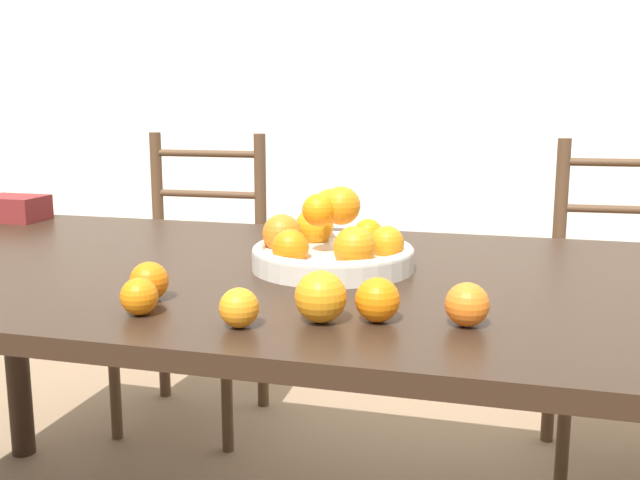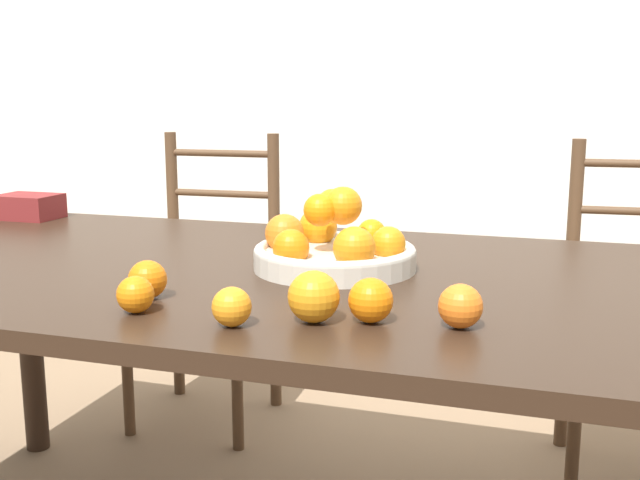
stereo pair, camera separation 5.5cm
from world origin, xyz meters
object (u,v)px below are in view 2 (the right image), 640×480
Objects in this scene: book_stack at (29,207)px; fruit_bowl at (333,247)px; orange_loose_2 at (371,300)px; chair_left at (208,282)px; orange_loose_3 at (314,297)px; orange_loose_4 at (460,306)px; orange_loose_0 at (232,307)px; orange_loose_1 at (148,279)px; orange_loose_5 at (135,295)px.

fruit_bowl is at bearing -18.89° from book_stack.
chair_left is at bearing 126.75° from orange_loose_2.
orange_loose_3 reaches higher than orange_loose_4.
orange_loose_2 is (0.20, 0.08, 0.00)m from orange_loose_0.
fruit_bowl is 5.35× the size of orange_loose_0.
orange_loose_4 is (0.30, -0.32, -0.01)m from fruit_bowl.
orange_loose_5 is at bearing -72.19° from orange_loose_1.
orange_loose_5 is at bearing -118.44° from fruit_bowl.
orange_loose_4 is at bearing 16.47° from orange_loose_0.
orange_loose_5 is (-0.29, -0.04, -0.01)m from orange_loose_3.
orange_loose_1 is 0.99× the size of orange_loose_4.
fruit_bowl reaches higher than orange_loose_5.
orange_loose_0 is 0.13m from orange_loose_3.
orange_loose_1 is 1.10× the size of orange_loose_5.
orange_loose_3 is 0.22m from orange_loose_4.
orange_loose_3 is 0.08× the size of chair_left.
orange_loose_4 is 1.12× the size of orange_loose_5.
orange_loose_3 is at bearing 27.50° from orange_loose_0.
book_stack is at bearing -129.70° from chair_left.
book_stack is (-0.78, 0.66, 0.00)m from orange_loose_1.
chair_left is at bearing 111.52° from orange_loose_1.
fruit_bowl is 4.03× the size of orange_loose_3.
chair_left is at bearing 111.27° from orange_loose_5.
orange_loose_1 is at bearing 171.98° from orange_loose_3.
orange_loose_3 is 1.34× the size of orange_loose_5.
chair_left is (-0.64, 1.21, -0.30)m from orange_loose_0.
chair_left is at bearing 117.99° from orange_loose_0.
orange_loose_1 and orange_loose_4 have the same top height.
fruit_bowl is 4.83× the size of orange_loose_4.
chair_left reaches higher than book_stack.
orange_loose_1 is 0.95× the size of orange_loose_2.
orange_loose_2 reaches higher than orange_loose_4.
orange_loose_2 is 0.86× the size of orange_loose_3.
orange_loose_4 is at bearing 10.27° from orange_loose_3.
orange_loose_5 is at bearing 173.86° from orange_loose_0.
orange_loose_1 is at bearing -70.40° from chair_left.
orange_loose_0 is at bearing -163.53° from orange_loose_4.
orange_loose_4 is 0.07× the size of chair_left.
orange_loose_4 is (0.33, 0.10, 0.00)m from orange_loose_0.
orange_loose_2 is 0.42× the size of book_stack.
orange_loose_3 is at bearing 7.67° from orange_loose_5.
orange_loose_2 reaches higher than orange_loose_5.
orange_loose_1 is 1.02m from book_stack.
orange_loose_1 is 1.22m from chair_left.
orange_loose_1 is at bearing 177.31° from orange_loose_2.
chair_left is at bearing 52.22° from book_stack.
orange_loose_1 is 0.32m from orange_loose_3.
orange_loose_5 is 1.10m from book_stack.
orange_loose_0 is 0.90× the size of orange_loose_4.
fruit_bowl is at bearing 61.56° from orange_loose_5.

